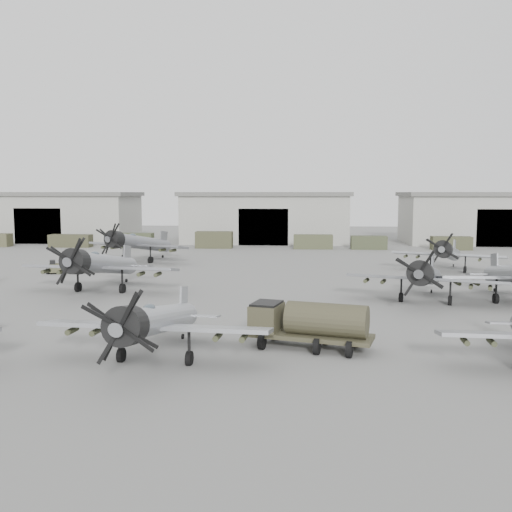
{
  "coord_description": "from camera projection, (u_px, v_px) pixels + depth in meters",
  "views": [
    {
      "loc": [
        5.63,
        -37.6,
        8.56
      ],
      "look_at": [
        1.63,
        16.84,
        2.5
      ],
      "focal_mm": 40.0,
      "sensor_mm": 36.0,
      "label": 1
    }
  ],
  "objects": [
    {
      "name": "ground",
      "position": [
        214.0,
        320.0,
        38.63
      ],
      "size": [
        220.0,
        220.0,
        0.0
      ],
      "primitive_type": "plane",
      "color": "slate",
      "rests_on": "ground"
    },
    {
      "name": "hangar_left",
      "position": [
        55.0,
        216.0,
        102.33
      ],
      "size": [
        29.0,
        14.8,
        8.7
      ],
      "color": "gray",
      "rests_on": "ground"
    },
    {
      "name": "hangar_center",
      "position": [
        266.0,
        217.0,
        99.56
      ],
      "size": [
        29.0,
        14.8,
        8.7
      ],
      "color": "gray",
      "rests_on": "ground"
    },
    {
      "name": "hangar_right",
      "position": [
        489.0,
        218.0,
        96.8
      ],
      "size": [
        29.0,
        14.8,
        8.7
      ],
      "color": "gray",
      "rests_on": "ground"
    },
    {
      "name": "support_truck_1",
      "position": [
        71.0,
        241.0,
        90.29
      ],
      "size": [
        6.58,
        2.2,
        1.99
      ],
      "primitive_type": "cube",
      "color": "#3A3A26",
      "rests_on": "ground"
    },
    {
      "name": "support_truck_2",
      "position": [
        136.0,
        240.0,
        89.5
      ],
      "size": [
        5.4,
        2.2,
        2.28
      ],
      "primitive_type": "cube",
      "color": "#3A402A",
      "rests_on": "ground"
    },
    {
      "name": "support_truck_3",
      "position": [
        214.0,
        240.0,
        88.58
      ],
      "size": [
        5.69,
        2.2,
        2.59
      ],
      "primitive_type": "cube",
      "color": "#3C3C27",
      "rests_on": "ground"
    },
    {
      "name": "support_truck_4",
      "position": [
        313.0,
        242.0,
        87.49
      ],
      "size": [
        5.97,
        2.2,
        2.17
      ],
      "primitive_type": "cube",
      "color": "#40432C",
      "rests_on": "ground"
    },
    {
      "name": "support_truck_5",
      "position": [
        369.0,
        243.0,
        86.88
      ],
      "size": [
        5.39,
        2.2,
        2.03
      ],
      "primitive_type": "cube",
      "color": "#383E28",
      "rests_on": "ground"
    },
    {
      "name": "support_truck_6",
      "position": [
        451.0,
        243.0,
        85.98
      ],
      "size": [
        5.88,
        2.2,
        2.01
      ],
      "primitive_type": "cube",
      "color": "#3B3C27",
      "rests_on": "ground"
    },
    {
      "name": "aircraft_near_1",
      "position": [
        153.0,
        322.0,
        28.41
      ],
      "size": [
        11.93,
        10.73,
        4.75
      ],
      "rotation": [
        0.0,
        0.0,
        -0.09
      ],
      "color": "#9EA1A6",
      "rests_on": "ground"
    },
    {
      "name": "aircraft_mid_1",
      "position": [
        99.0,
        264.0,
        48.89
      ],
      "size": [
        13.69,
        12.32,
        5.45
      ],
      "rotation": [
        0.0,
        0.0,
        -0.11
      ],
      "color": "gray",
      "rests_on": "ground"
    },
    {
      "name": "aircraft_mid_2",
      "position": [
        426.0,
        275.0,
        43.98
      ],
      "size": [
        12.16,
        10.95,
        4.88
      ],
      "rotation": [
        0.0,
        0.0,
        -0.32
      ],
      "color": "gray",
      "rests_on": "ground"
    },
    {
      "name": "aircraft_far_0",
      "position": [
        136.0,
        243.0,
        70.24
      ],
      "size": [
        13.39,
        12.09,
        5.41
      ],
      "rotation": [
        0.0,
        0.0,
        -0.36
      ],
      "color": "gray",
      "rests_on": "ground"
    },
    {
      "name": "aircraft_far_1",
      "position": [
        448.0,
        252.0,
        61.68
      ],
      "size": [
        11.79,
        10.66,
        4.79
      ],
      "rotation": [
        0.0,
        0.0,
        -0.39
      ],
      "color": "#9FA3A7",
      "rests_on": "ground"
    },
    {
      "name": "fuel_tanker",
      "position": [
        309.0,
        322.0,
        31.4
      ],
      "size": [
        7.07,
        3.89,
        2.59
      ],
      "rotation": [
        0.0,
        0.0,
        -0.26
      ],
      "color": "#3B3826",
      "rests_on": "ground"
    },
    {
      "name": "tug_trailer",
      "position": [
        75.0,
        268.0,
        61.25
      ],
      "size": [
        7.35,
        4.15,
        1.49
      ],
      "rotation": [
        0.0,
        0.0,
        0.4
      ],
      "color": "#46462E",
      "rests_on": "ground"
    }
  ]
}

